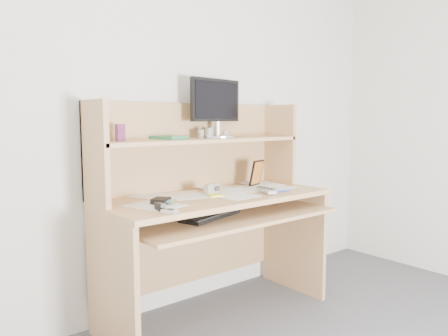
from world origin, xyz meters
TOP-DOWN VIEW (x-y plane):
  - back_wall at (0.00, 1.80)m, footprint 3.60×0.04m
  - desk at (0.00, 1.56)m, footprint 1.40×0.70m
  - paper_clutter at (0.00, 1.48)m, footprint 1.32×0.54m
  - keyboard at (-0.13, 1.37)m, footprint 0.42×0.25m
  - tv_remote at (0.28, 1.35)m, footprint 0.12×0.20m
  - flip_phone at (-0.50, 1.22)m, footprint 0.07×0.09m
  - stapler at (-0.50, 1.30)m, footprint 0.05×0.12m
  - wallet at (-0.40, 1.45)m, footprint 0.13×0.13m
  - sticky_note_pad at (-0.04, 1.45)m, footprint 0.10×0.10m
  - digital_camera at (-0.01, 1.51)m, footprint 0.10×0.05m
  - game_case at (0.41, 1.57)m, footprint 0.12×0.05m
  - blue_pen at (0.36, 1.29)m, footprint 0.15×0.01m
  - card_box at (-0.53, 1.65)m, footprint 0.07×0.05m
  - shelf_book at (-0.20, 1.68)m, footprint 0.18×0.22m
  - chip_stack_a at (0.02, 1.66)m, footprint 0.05×0.05m
  - chip_stack_b at (0.05, 1.62)m, footprint 0.04×0.04m
  - chip_stack_c at (0.18, 1.61)m, footprint 0.05×0.05m
  - chip_stack_d at (0.11, 1.68)m, footprint 0.05×0.05m
  - monitor at (0.16, 1.68)m, footprint 0.43×0.22m

SIDE VIEW (x-z plane):
  - keyboard at x=-0.13m, z-range 0.65..0.68m
  - desk at x=0.00m, z-range 0.04..1.34m
  - paper_clutter at x=0.00m, z-range 0.75..0.76m
  - sticky_note_pad at x=-0.04m, z-range 0.75..0.76m
  - blue_pen at x=0.36m, z-range 0.76..0.76m
  - flip_phone at x=-0.50m, z-range 0.76..0.78m
  - tv_remote at x=0.28m, z-range 0.76..0.78m
  - wallet at x=-0.40m, z-range 0.76..0.78m
  - stapler at x=-0.50m, z-range 0.76..0.79m
  - digital_camera at x=-0.01m, z-range 0.76..0.81m
  - game_case at x=0.41m, z-range 0.76..0.93m
  - shelf_book at x=-0.20m, z-range 1.08..1.10m
  - chip_stack_c at x=0.18m, z-range 1.08..1.13m
  - chip_stack_a at x=0.02m, z-range 1.08..1.13m
  - chip_stack_b at x=0.05m, z-range 1.08..1.15m
  - chip_stack_d at x=0.11m, z-range 1.08..1.15m
  - card_box at x=-0.53m, z-range 1.08..1.17m
  - back_wall at x=0.00m, z-range 0.00..2.50m
  - monitor at x=0.16m, z-range 1.09..1.47m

